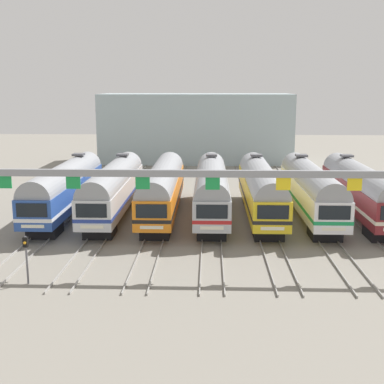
% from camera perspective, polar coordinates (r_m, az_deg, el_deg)
% --- Properties ---
extents(ground_plane, '(160.00, 160.00, 0.00)m').
position_cam_1_polar(ground_plane, '(46.39, 2.16, -2.76)').
color(ground_plane, gray).
extents(track_bed, '(27.88, 70.00, 0.15)m').
position_cam_1_polar(track_bed, '(62.98, 2.12, 1.17)').
color(track_bed, gray).
rests_on(track_bed, ground).
extents(commuter_train_blue, '(2.88, 18.06, 5.05)m').
position_cam_1_polar(commuter_train_blue, '(47.59, -13.90, 0.59)').
color(commuter_train_blue, '#284C9E').
rests_on(commuter_train_blue, ground).
extents(commuter_train_silver, '(2.88, 18.06, 5.05)m').
position_cam_1_polar(commuter_train_silver, '(46.58, -8.69, 0.56)').
color(commuter_train_silver, silver).
rests_on(commuter_train_silver, ground).
extents(commuter_train_orange, '(2.88, 18.06, 4.77)m').
position_cam_1_polar(commuter_train_orange, '(45.98, -3.30, 0.53)').
color(commuter_train_orange, orange).
rests_on(commuter_train_orange, ground).
extents(commuter_train_stainless, '(2.88, 18.06, 5.05)m').
position_cam_1_polar(commuter_train_stainless, '(45.79, 2.19, 0.50)').
color(commuter_train_stainless, '#B2B5BA').
rests_on(commuter_train_stainless, ground).
extents(commuter_train_yellow, '(2.88, 18.06, 5.05)m').
position_cam_1_polar(commuter_train_yellow, '(46.02, 7.67, 0.46)').
color(commuter_train_yellow, gold).
rests_on(commuter_train_yellow, ground).
extents(commuter_train_white, '(2.88, 18.06, 5.05)m').
position_cam_1_polar(commuter_train_white, '(46.67, 13.05, 0.41)').
color(commuter_train_white, white).
rests_on(commuter_train_white, ground).
extents(commuter_train_maroon, '(2.88, 18.06, 5.05)m').
position_cam_1_polar(commuter_train_maroon, '(47.71, 18.23, 0.37)').
color(commuter_train_maroon, maroon).
rests_on(commuter_train_maroon, ground).
extents(catenary_gantry, '(31.61, 0.44, 6.97)m').
position_cam_1_polar(catenary_gantry, '(32.01, 2.31, 0.68)').
color(catenary_gantry, gray).
rests_on(catenary_gantry, ground).
extents(yard_signal_mast, '(0.28, 0.35, 2.95)m').
position_cam_1_polar(yard_signal_mast, '(31.89, -17.99, -6.26)').
color(yard_signal_mast, '#59595E').
rests_on(yard_signal_mast, ground).
extents(maintenance_building, '(29.12, 10.00, 10.43)m').
position_cam_1_polar(maintenance_building, '(80.20, 0.45, 7.15)').
color(maintenance_building, '#9EB2B7').
rests_on(maintenance_building, ground).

